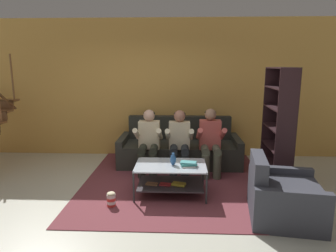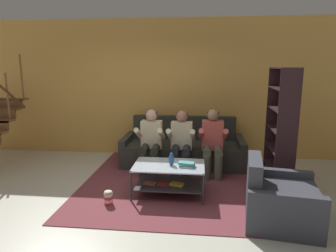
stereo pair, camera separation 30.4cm
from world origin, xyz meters
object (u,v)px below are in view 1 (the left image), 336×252
armchair (282,198)px  popcorn_tub (111,199)px  coffee_table (171,175)px  vase (173,159)px  couch (179,149)px  person_seated_left (149,139)px  book_stack (188,164)px  person_seated_middle (179,140)px  person_seated_right (210,139)px  bookshelf (279,140)px

armchair → popcorn_tub: (-2.27, 0.21, -0.17)m
coffee_table → vase: 0.25m
couch → vase: 1.52m
couch → popcorn_tub: (-0.94, -1.93, -0.19)m
person_seated_left → book_stack: size_ratio=4.47×
person_seated_middle → person_seated_right: size_ratio=0.97×
person_seated_right → vase: person_seated_right is taller
person_seated_left → person_seated_middle: bearing=-0.1°
person_seated_left → popcorn_tub: size_ratio=5.36×
person_seated_middle → vase: (-0.09, -0.93, -0.07)m
couch → person_seated_middle: bearing=-90.0°
person_seated_right → popcorn_tub: person_seated_right is taller
couch → popcorn_tub: bearing=-116.0°
person_seated_middle → bookshelf: bearing=-14.5°
person_seated_left → book_stack: (0.69, -0.98, -0.13)m
coffee_table → person_seated_left: bearing=114.9°
coffee_table → couch: bearing=85.1°
person_seated_middle → popcorn_tub: 1.74m
vase → armchair: bearing=-24.6°
book_stack → bookshelf: (1.48, 0.56, 0.25)m
person_seated_middle → armchair: (1.33, -1.58, -0.35)m
person_seated_right → coffee_table: person_seated_right is taller
vase → book_stack: size_ratio=0.73×
person_seated_left → armchair: person_seated_left is taller
coffee_table → book_stack: (0.27, -0.06, 0.19)m
person_seated_right → vase: 1.14m
coffee_table → armchair: (1.46, -0.66, -0.04)m
person_seated_right → popcorn_tub: bearing=-137.4°
person_seated_right → book_stack: bearing=-112.9°
vase → bookshelf: size_ratio=0.10×
coffee_table → book_stack: book_stack is taller
person_seated_left → person_seated_middle: person_seated_left is taller
bookshelf → person_seated_middle: bearing=165.5°
couch → book_stack: size_ratio=9.13×
person_seated_middle → coffee_table: person_seated_middle is taller
couch → book_stack: couch is taller
person_seated_middle → coffee_table: size_ratio=1.08×
bookshelf → armchair: 1.29m
person_seated_middle → book_stack: 1.00m
coffee_table → vase: bearing=-17.2°
couch → coffee_table: (-0.13, -1.48, 0.02)m
bookshelf → book_stack: bearing=-159.3°
couch → person_seated_middle: size_ratio=2.06×
person_seated_left → popcorn_tub: (-0.39, -1.37, -0.53)m
couch → person_seated_middle: (0.00, -0.56, 0.34)m
book_stack → person_seated_middle: bearing=98.1°
coffee_table → popcorn_tub: 0.95m
person_seated_left → book_stack: person_seated_left is taller
book_stack → bookshelf: bearing=20.7°
person_seated_middle → book_stack: bearing=-81.9°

